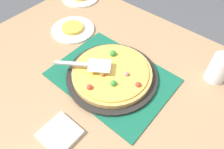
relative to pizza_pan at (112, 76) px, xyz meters
The scene contains 10 objects.
ground_plane 0.76m from the pizza_pan, ahead, with size 8.00×8.00×0.00m, color #4C4C51.
dining_table 0.12m from the pizza_pan, ahead, with size 1.40×1.00×0.75m.
placemat 0.01m from the pizza_pan, ahead, with size 0.48×0.36×0.01m, color #145B42.
pizza_pan is the anchor object (origin of this frame).
pizza 0.02m from the pizza_pan, 67.72° to the left, with size 0.33×0.33×0.05m.
plate_far_right 0.37m from the pizza_pan, 17.13° to the right, with size 0.22×0.22×0.01m, color white.
served_slice_right 0.37m from the pizza_pan, 17.13° to the right, with size 0.11×0.11×0.02m, color gold.
cup_far 0.43m from the pizza_pan, 140.07° to the right, with size 0.08×0.08×0.12m, color white.
pizza_server 0.11m from the pizza_pan, 34.52° to the left, with size 0.21×0.17×0.01m.
napkin_stack 0.31m from the pizza_pan, 95.02° to the left, with size 0.12×0.12×0.02m, color white.
Camera 1 is at (-0.36, 0.42, 1.44)m, focal length 33.41 mm.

